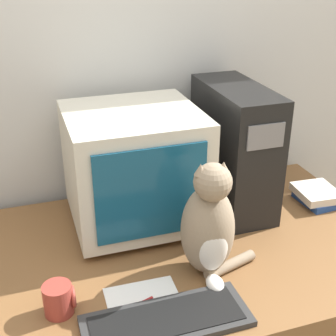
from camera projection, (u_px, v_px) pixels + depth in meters
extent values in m
cube|color=silver|center=(136.00, 54.00, 1.78)|extent=(7.00, 0.05, 2.50)
cube|color=brown|center=(178.00, 325.00, 1.73)|extent=(1.48, 0.89, 0.71)
cube|color=beige|center=(136.00, 217.00, 1.73)|extent=(0.31, 0.26, 0.02)
cube|color=beige|center=(134.00, 165.00, 1.63)|extent=(0.45, 0.43, 0.39)
cube|color=navy|center=(152.00, 194.00, 1.45)|extent=(0.36, 0.01, 0.31)
cube|color=black|center=(234.00, 148.00, 1.74)|extent=(0.19, 0.43, 0.47)
cube|color=slate|center=(266.00, 137.00, 1.50)|extent=(0.13, 0.01, 0.08)
cube|color=#2D2D2D|center=(167.00, 321.00, 1.25)|extent=(0.45, 0.17, 0.02)
cube|color=black|center=(167.00, 318.00, 1.25)|extent=(0.41, 0.13, 0.00)
ellipsoid|color=gray|center=(208.00, 230.00, 1.40)|extent=(0.18, 0.18, 0.29)
ellipsoid|color=white|center=(213.00, 248.00, 1.36)|extent=(0.09, 0.05, 0.16)
sphere|color=gray|center=(213.00, 182.00, 1.30)|extent=(0.12, 0.12, 0.11)
cone|color=gray|center=(201.00, 169.00, 1.28)|extent=(0.04, 0.04, 0.03)
cone|color=gray|center=(223.00, 167.00, 1.29)|extent=(0.04, 0.04, 0.03)
ellipsoid|color=white|center=(215.00, 284.00, 1.38)|extent=(0.06, 0.08, 0.04)
cylinder|color=gray|center=(230.00, 265.00, 1.46)|extent=(0.19, 0.09, 0.03)
cube|color=#234793|center=(316.00, 199.00, 1.84)|extent=(0.13, 0.17, 0.03)
cube|color=beige|center=(317.00, 193.00, 1.83)|extent=(0.16, 0.18, 0.03)
cylinder|color=maroon|center=(132.00, 307.00, 1.31)|extent=(0.13, 0.05, 0.01)
cube|color=white|center=(150.00, 316.00, 1.28)|extent=(0.22, 0.30, 0.00)
cylinder|color=#9E382D|center=(58.00, 299.00, 1.28)|extent=(0.08, 0.08, 0.09)
torus|color=#9E382D|center=(73.00, 296.00, 1.29)|extent=(0.01, 0.06, 0.06)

